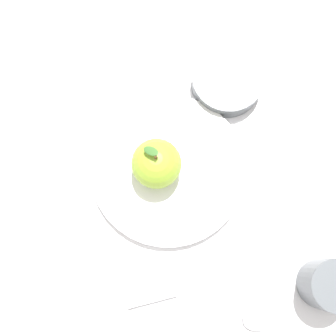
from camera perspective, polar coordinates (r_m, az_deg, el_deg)
name	(u,v)px	position (r m, az deg, el deg)	size (l,w,h in m)	color
ground_plane	(170,194)	(0.71, 0.27, -3.27)	(2.40, 2.40, 0.00)	silver
dinner_plate	(168,169)	(0.70, 0.00, -0.17)	(0.24, 0.24, 0.02)	white
apple	(156,164)	(0.66, -1.45, 0.54)	(0.07, 0.07, 0.09)	#8CB22D
side_bowl	(227,80)	(0.74, 7.41, 10.80)	(0.11, 0.11, 0.03)	#4C5156
cup	(330,285)	(0.70, 19.50, -13.56)	(0.07, 0.07, 0.07)	#4C5156
knife	(183,289)	(0.70, 1.85, -14.83)	(0.10, 0.20, 0.01)	silver
spoon	(245,322)	(0.71, 9.54, -18.38)	(0.10, 0.17, 0.01)	silver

